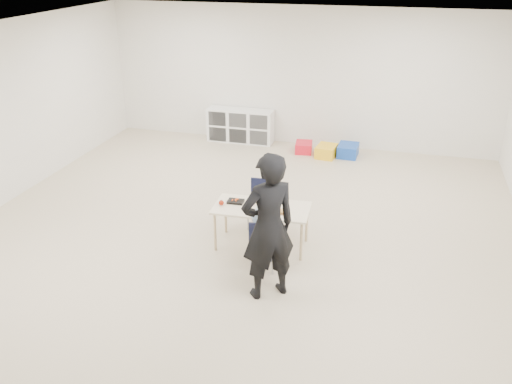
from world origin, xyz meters
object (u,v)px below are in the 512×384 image
(cubby_shelf, at_px, (240,126))
(adult, at_px, (268,227))
(table, at_px, (262,226))
(chair_near, at_px, (264,243))
(child, at_px, (264,229))

(cubby_shelf, distance_m, adult, 5.65)
(cubby_shelf, height_order, adult, adult)
(table, relative_size, chair_near, 1.86)
(chair_near, bearing_deg, cubby_shelf, 107.75)
(chair_near, distance_m, cubby_shelf, 5.04)
(table, xyz_separation_m, chair_near, (0.17, -0.54, 0.06))
(child, relative_size, adult, 0.62)
(child, bearing_deg, cubby_shelf, 107.75)
(table, distance_m, adult, 1.30)
(child, bearing_deg, table, 105.40)
(table, height_order, cubby_shelf, cubby_shelf)
(chair_near, distance_m, adult, 0.80)
(chair_near, bearing_deg, child, 0.00)
(table, relative_size, adult, 0.74)
(table, xyz_separation_m, adult, (0.37, -1.09, 0.60))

